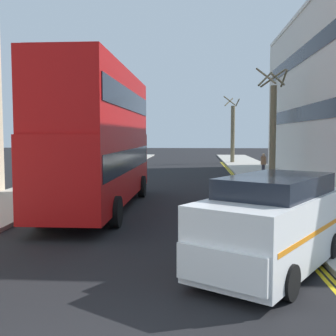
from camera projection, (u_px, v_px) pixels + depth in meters
name	position (u px, v px, depth m)	size (l,w,h in m)	color
sidewalk_right	(299.00, 196.00, 20.13)	(4.00, 80.00, 0.14)	#ADA89E
sidewalk_left	(36.00, 194.00, 21.00)	(4.00, 80.00, 0.14)	#ADA89E
kerb_line_outer	(261.00, 204.00, 18.29)	(0.10, 56.00, 0.01)	yellow
kerb_line_inner	(258.00, 204.00, 18.30)	(0.10, 56.00, 0.01)	yellow
double_decker_bus_away	(100.00, 135.00, 16.82)	(2.82, 10.82, 5.64)	#B20F0F
taxi_minivan	(272.00, 224.00, 9.20)	(4.14, 5.06, 2.12)	white
pedestrian_far	(263.00, 165.00, 28.50)	(0.34, 0.22, 1.62)	#2D2D38
street_tree_near	(233.00, 132.00, 43.71)	(1.69, 1.94, 6.90)	#6B6047
street_tree_mid	(273.00, 127.00, 26.24)	(2.03, 2.15, 7.09)	#6B6047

